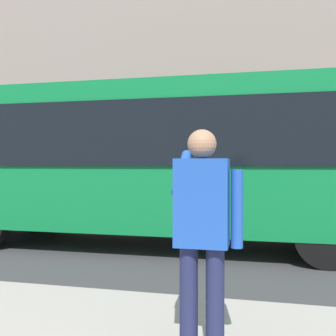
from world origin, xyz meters
name	(u,v)px	position (x,y,z in m)	size (l,w,h in m)	color
ground_plane	(236,245)	(0.00, 0.00, 0.00)	(60.00, 60.00, 0.00)	#38383A
building_facade_far	(247,42)	(-0.02, -6.80, 5.99)	(28.00, 1.55, 12.00)	gray
red_bus	(153,159)	(1.57, 0.30, 1.68)	(9.05, 2.54, 3.08)	#0F7238
pedestrian_photographer	(203,223)	(-0.02, 4.77, 1.14)	(0.53, 0.52, 1.70)	#1E2347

